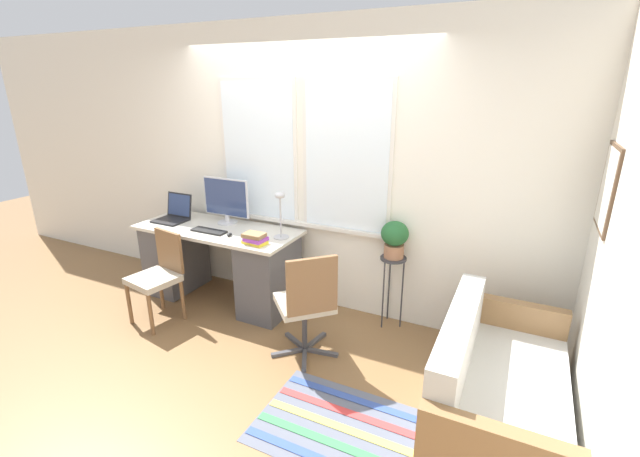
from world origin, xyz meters
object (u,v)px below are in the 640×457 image
(keyboard, at_px, (209,231))
(plant_stand, at_px, (393,267))
(desk_lamp, at_px, (280,210))
(desk_chair_wooden, at_px, (158,274))
(potted_plant, at_px, (395,237))
(mouse, at_px, (230,235))
(monitor, at_px, (226,200))
(office_chair_swivel, at_px, (307,303))
(book_stack, at_px, (255,239))
(laptop, at_px, (174,215))
(couch_loveseat, at_px, (494,396))

(keyboard, xyz_separation_m, plant_stand, (1.72, 0.41, -0.21))
(desk_lamp, distance_m, desk_chair_wooden, 1.29)
(plant_stand, relative_size, potted_plant, 2.03)
(keyboard, bearing_deg, mouse, -3.57)
(mouse, xyz_separation_m, plant_stand, (1.47, 0.42, -0.22))
(desk_chair_wooden, bearing_deg, potted_plant, 32.99)
(monitor, distance_m, desk_chair_wooden, 0.96)
(office_chair_swivel, relative_size, potted_plant, 2.80)
(book_stack, relative_size, plant_stand, 0.34)
(laptop, relative_size, mouse, 5.21)
(desk_chair_wooden, distance_m, office_chair_swivel, 1.52)
(desk_lamp, relative_size, office_chair_swivel, 0.47)
(monitor, xyz_separation_m, book_stack, (0.59, -0.38, -0.19))
(monitor, xyz_separation_m, desk_lamp, (0.72, -0.14, 0.03))
(plant_stand, bearing_deg, couch_loveseat, -45.17)
(monitor, height_order, desk_chair_wooden, monitor)
(mouse, bearing_deg, monitor, 129.94)
(laptop, bearing_deg, couch_loveseat, -12.16)
(mouse, relative_size, book_stack, 0.27)
(couch_loveseat, relative_size, plant_stand, 2.13)
(mouse, xyz_separation_m, desk_lamp, (0.46, 0.18, 0.26))
(keyboard, xyz_separation_m, potted_plant, (1.72, 0.41, 0.08))
(desk_chair_wooden, height_order, potted_plant, potted_plant)
(plant_stand, bearing_deg, laptop, -173.30)
(mouse, bearing_deg, potted_plant, 16.10)
(keyboard, xyz_separation_m, desk_chair_wooden, (-0.26, -0.44, -0.32))
(book_stack, distance_m, desk_chair_wooden, 0.99)
(laptop, bearing_deg, desk_chair_wooden, -61.09)
(mouse, xyz_separation_m, couch_loveseat, (2.43, -0.55, -0.52))
(monitor, distance_m, office_chair_swivel, 1.53)
(keyboard, bearing_deg, desk_lamp, 13.02)
(office_chair_swivel, bearing_deg, mouse, -63.87)
(mouse, height_order, plant_stand, mouse)
(laptop, relative_size, monitor, 0.61)
(keyboard, height_order, book_stack, book_stack)
(mouse, distance_m, desk_chair_wooden, 0.75)
(plant_stand, bearing_deg, keyboard, -166.73)
(couch_loveseat, bearing_deg, desk_chair_wooden, 87.56)
(laptop, bearing_deg, office_chair_swivel, -15.32)
(book_stack, xyz_separation_m, office_chair_swivel, (0.67, -0.29, -0.34))
(desk_lamp, bearing_deg, potted_plant, 13.45)
(desk_chair_wooden, distance_m, plant_stand, 2.16)
(laptop, height_order, keyboard, laptop)
(monitor, relative_size, couch_loveseat, 0.37)
(office_chair_swivel, bearing_deg, keyboard, -60.79)
(mouse, distance_m, desk_lamp, 0.55)
(desk_chair_wooden, bearing_deg, book_stack, 33.32)
(monitor, height_order, keyboard, monitor)
(mouse, bearing_deg, couch_loveseat, -12.79)
(desk_lamp, relative_size, potted_plant, 1.32)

